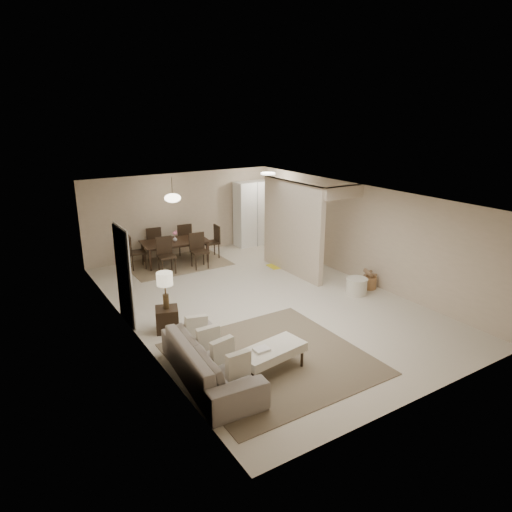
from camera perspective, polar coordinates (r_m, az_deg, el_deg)
floor at (r=10.74m, az=0.58°, el=-5.67°), size 9.00×9.00×0.00m
ceiling at (r=10.01m, az=0.63°, el=7.58°), size 9.00×9.00×0.00m
back_wall at (r=14.18m, az=-9.28°, el=5.23°), size 6.00×0.00×6.00m
left_wall at (r=9.13m, az=-15.49°, el=-2.23°), size 0.00×9.00×9.00m
right_wall at (r=12.13m, az=12.65°, el=2.90°), size 0.00×9.00×9.00m
partition at (r=12.28m, az=4.55°, el=3.47°), size 0.15×2.50×2.50m
doorway at (r=9.76m, az=-16.25°, el=-2.43°), size 0.04×0.90×2.04m
pantry_cabinet at (r=14.97m, az=-0.38°, el=5.33°), size 1.20×0.55×2.10m
flush_light at (r=13.91m, az=1.52°, el=10.27°), size 0.44×0.44×0.05m
living_rug at (r=8.42m, az=1.92°, el=-12.69°), size 3.20×3.20×0.01m
sofa at (r=7.72m, az=-5.74°, el=-12.84°), size 2.46×1.12×0.70m
ottoman_bench at (r=7.93m, az=1.95°, el=-11.88°), size 1.27×0.72×0.43m
side_table at (r=9.46m, az=-11.04°, el=-7.78°), size 0.57×0.57×0.49m
table_lamp at (r=9.14m, az=-11.33°, el=-3.21°), size 0.32×0.32×0.76m
round_pouf at (r=11.34m, az=12.47°, el=-3.72°), size 0.51×0.51×0.40m
wicker_basket at (r=11.79m, az=13.97°, el=-3.26°), size 0.44×0.44×0.30m
dining_rug at (r=13.58m, az=-9.94°, el=-0.81°), size 2.80×2.10×0.01m
dining_table at (r=13.49m, az=-10.01°, el=0.49°), size 1.97×1.22×0.66m
dining_chairs at (r=13.44m, az=-10.05°, el=1.16°), size 2.68×2.04×0.99m
vase at (r=13.37m, az=-10.10°, el=2.13°), size 0.16×0.16×0.14m
yellow_mat at (r=13.18m, az=3.21°, el=-1.15°), size 0.82×0.54×0.01m
pendant_light at (r=13.11m, az=-10.38°, el=7.14°), size 0.46×0.46×0.71m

